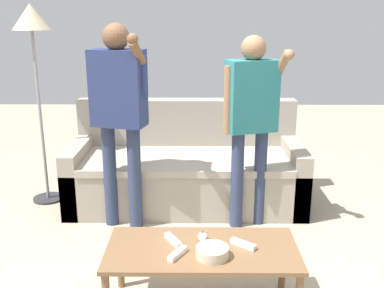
{
  "coord_description": "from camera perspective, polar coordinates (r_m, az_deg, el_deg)",
  "views": [
    {
      "loc": [
        -0.09,
        -2.55,
        1.69
      ],
      "look_at": [
        -0.11,
        0.25,
        0.87
      ],
      "focal_mm": 41.52,
      "sensor_mm": 36.0,
      "label": 1
    }
  ],
  "objects": [
    {
      "name": "ground_plane",
      "position": [
        3.06,
        2.13,
        -17.23
      ],
      "size": [
        12.0,
        12.0,
        0.0
      ],
      "primitive_type": "plane",
      "color": "tan"
    },
    {
      "name": "couch",
      "position": [
        4.14,
        -0.74,
        -3.3
      ],
      "size": [
        2.09,
        0.91,
        0.91
      ],
      "color": "#9E9384",
      "rests_on": "ground"
    },
    {
      "name": "coffee_table",
      "position": [
        2.63,
        1.3,
        -14.09
      ],
      "size": [
        1.1,
        0.51,
        0.41
      ],
      "color": "brown",
      "rests_on": "ground"
    },
    {
      "name": "snack_bowl",
      "position": [
        2.51,
        2.62,
        -13.7
      ],
      "size": [
        0.18,
        0.18,
        0.06
      ],
      "primitive_type": "cylinder",
      "color": "beige",
      "rests_on": "coffee_table"
    },
    {
      "name": "game_remote_nunchuk",
      "position": [
        2.67,
        1.36,
        -11.83
      ],
      "size": [
        0.06,
        0.09,
        0.05
      ],
      "color": "white",
      "rests_on": "coffee_table"
    },
    {
      "name": "floor_lamp",
      "position": [
        4.15,
        -19.83,
        13.19
      ],
      "size": [
        0.33,
        0.33,
        1.78
      ],
      "color": "#2D2D33",
      "rests_on": "ground"
    },
    {
      "name": "player_right",
      "position": [
        3.5,
        7.64,
        4.29
      ],
      "size": [
        0.5,
        0.33,
        1.55
      ],
      "color": "#2D3856",
      "rests_on": "ground"
    },
    {
      "name": "player_left",
      "position": [
        3.48,
        -9.38,
        5.12
      ],
      "size": [
        0.47,
        0.42,
        1.63
      ],
      "color": "#2D3856",
      "rests_on": "ground"
    },
    {
      "name": "game_remote_wand_near",
      "position": [
        2.66,
        -2.45,
        -12.25
      ],
      "size": [
        0.11,
        0.16,
        0.03
      ],
      "color": "white",
      "rests_on": "coffee_table"
    },
    {
      "name": "game_remote_wand_far",
      "position": [
        2.63,
        6.58,
        -12.66
      ],
      "size": [
        0.15,
        0.12,
        0.03
      ],
      "color": "white",
      "rests_on": "coffee_table"
    },
    {
      "name": "game_remote_wand_spare",
      "position": [
        2.52,
        -1.88,
        -13.9
      ],
      "size": [
        0.11,
        0.15,
        0.03
      ],
      "color": "white",
      "rests_on": "coffee_table"
    }
  ]
}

